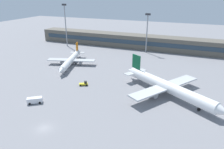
{
  "coord_description": "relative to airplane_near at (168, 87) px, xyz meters",
  "views": [
    {
      "loc": [
        37.74,
        -40.44,
        37.49
      ],
      "look_at": [
        5.32,
        40.0,
        3.0
      ],
      "focal_mm": 33.9,
      "sensor_mm": 36.0,
      "label": 1
    }
  ],
  "objects": [
    {
      "name": "ground_plane",
      "position": [
        -30.4,
        5.46,
        -3.58
      ],
      "size": [
        400.0,
        400.0,
        0.0
      ],
      "primitive_type": "plane",
      "color": "gray"
    },
    {
      "name": "terminal_building",
      "position": [
        -30.4,
        66.7,
        0.92
      ],
      "size": [
        149.36,
        12.13,
        9.0
      ],
      "color": "#5B564C",
      "rests_on": "ground_plane"
    },
    {
      "name": "airplane_near",
      "position": [
        0.0,
        0.0,
        0.0
      ],
      "size": [
        41.79,
        30.57,
        11.76
      ],
      "color": "white",
      "rests_on": "ground_plane"
    },
    {
      "name": "airplane_mid",
      "position": [
        -53.62,
        16.98,
        -0.8
      ],
      "size": [
        25.72,
        36.15,
        9.13
      ],
      "color": "white",
      "rests_on": "ground_plane"
    },
    {
      "name": "baggage_tug_yellow",
      "position": [
        -34.28,
        -3.53,
        -2.79
      ],
      "size": [
        3.86,
        3.15,
        1.75
      ],
      "color": "yellow",
      "rests_on": "ground_plane"
    },
    {
      "name": "service_van_white",
      "position": [
        -43.22,
        -23.49,
        -2.47
      ],
      "size": [
        5.4,
        4.63,
        2.08
      ],
      "color": "white",
      "rests_on": "ground_plane"
    },
    {
      "name": "floodlight_tower_west",
      "position": [
        -22.12,
        56.99,
        10.75
      ],
      "size": [
        3.2,
        0.8,
        24.68
      ],
      "color": "gray",
      "rests_on": "ground_plane"
    },
    {
      "name": "floodlight_tower_east",
      "position": [
        -79.07,
        52.38,
        13.13
      ],
      "size": [
        3.2,
        0.8,
        29.28
      ],
      "color": "gray",
      "rests_on": "ground_plane"
    }
  ]
}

